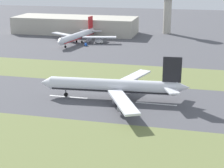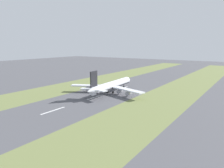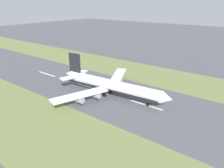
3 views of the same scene
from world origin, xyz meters
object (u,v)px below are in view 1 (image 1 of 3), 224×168
(terminal_building, at_px, (75,25))
(control_tower, at_px, (168,6))
(airplane_parked_apron, at_px, (78,36))
(apron_car, at_px, (86,44))
(service_truck, at_px, (99,41))
(airplane_main_jet, at_px, (116,86))

(terminal_building, bearing_deg, control_tower, -77.66)
(airplane_parked_apron, relative_size, apron_car, 12.75)
(terminal_building, bearing_deg, apron_car, -153.78)
(control_tower, bearing_deg, service_truck, 141.83)
(airplane_parked_apron, bearing_deg, terminal_building, 21.77)
(control_tower, distance_m, service_truck, 79.43)
(airplane_main_jet, distance_m, terminal_building, 182.45)
(airplane_parked_apron, bearing_deg, service_truck, -86.16)
(airplane_main_jet, distance_m, control_tower, 184.61)
(terminal_building, xyz_separation_m, apron_car, (-53.55, -26.37, -6.30))
(terminal_building, xyz_separation_m, service_truck, (-42.22, -33.38, -5.63))
(airplane_main_jet, bearing_deg, apron_car, 23.66)
(airplane_parked_apron, xyz_separation_m, apron_car, (-10.25, -9.08, -4.44))
(control_tower, relative_size, airplane_parked_apron, 0.66)
(airplane_main_jet, distance_m, service_truck, 130.90)
(airplane_main_jet, xyz_separation_m, airplane_parked_apron, (122.73, 58.35, -0.58))
(airplane_main_jet, bearing_deg, airplane_parked_apron, 25.43)
(apron_car, bearing_deg, airplane_parked_apron, 41.54)
(airplane_main_jet, height_order, terminal_building, airplane_main_jet)
(service_truck, xyz_separation_m, apron_car, (-11.33, 7.00, -0.66))
(control_tower, relative_size, service_truck, 6.25)
(terminal_building, bearing_deg, service_truck, -141.67)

